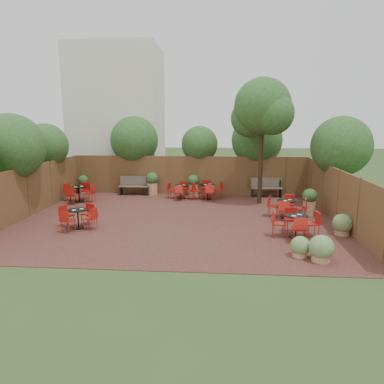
{
  "coord_description": "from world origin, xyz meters",
  "views": [
    {
      "loc": [
        1.63,
        -13.49,
        3.72
      ],
      "look_at": [
        0.51,
        0.5,
        1.0
      ],
      "focal_mm": 33.81,
      "sensor_mm": 36.0,
      "label": 1
    }
  ],
  "objects": [
    {
      "name": "park_bench_right",
      "position": [
        3.93,
        4.63,
        0.51
      ],
      "size": [
        1.57,
        0.61,
        0.95
      ],
      "rotation": [
        0.0,
        0.0,
        0.07
      ],
      "color": "brown",
      "rests_on": "courtyard_paving"
    },
    {
      "name": "bistro_tables",
      "position": [
        0.24,
        1.18,
        0.43
      ],
      "size": [
        10.75,
        7.26,
        0.85
      ],
      "color": "black",
      "rests_on": "courtyard_paving"
    },
    {
      "name": "fence_right",
      "position": [
        6.0,
        0.0,
        1.0
      ],
      "size": [
        0.08,
        10.0,
        2.0
      ],
      "primitive_type": "cube",
      "color": "brown",
      "rests_on": "ground"
    },
    {
      "name": "courtyard_paving",
      "position": [
        0.0,
        0.0,
        0.01
      ],
      "size": [
        12.0,
        10.0,
        0.02
      ],
      "primitive_type": "cube",
      "color": "#341915",
      "rests_on": "ground"
    },
    {
      "name": "overhang_foliage",
      "position": [
        -1.29,
        2.92,
        2.73
      ],
      "size": [
        15.63,
        10.71,
        2.65
      ],
      "color": "#24501A",
      "rests_on": "ground"
    },
    {
      "name": "fence_left",
      "position": [
        -6.0,
        0.0,
        1.0
      ],
      "size": [
        0.08,
        10.0,
        2.0
      ],
      "primitive_type": "cube",
      "color": "brown",
      "rests_on": "ground"
    },
    {
      "name": "park_bench_left",
      "position": [
        -2.81,
        4.63,
        0.51
      ],
      "size": [
        1.56,
        0.54,
        0.96
      ],
      "rotation": [
        0.0,
        0.0,
        0.03
      ],
      "color": "brown",
      "rests_on": "courtyard_paving"
    },
    {
      "name": "neighbour_building",
      "position": [
        -4.5,
        8.0,
        4.0
      ],
      "size": [
        5.0,
        4.0,
        8.0
      ],
      "primitive_type": "cube",
      "color": "silver",
      "rests_on": "ground"
    },
    {
      "name": "fence_back",
      "position": [
        0.0,
        5.0,
        1.0
      ],
      "size": [
        12.0,
        0.08,
        2.0
      ],
      "primitive_type": "cube",
      "color": "brown",
      "rests_on": "ground"
    },
    {
      "name": "low_shrubs",
      "position": [
        4.77,
        -2.99,
        0.35
      ],
      "size": [
        2.43,
        3.12,
        0.73
      ],
      "color": "tan",
      "rests_on": "courtyard_paving"
    },
    {
      "name": "ground",
      "position": [
        0.0,
        0.0,
        0.0
      ],
      "size": [
        80.0,
        80.0,
        0.0
      ],
      "primitive_type": "plane",
      "color": "#354F23",
      "rests_on": "ground"
    },
    {
      "name": "courtyard_tree",
      "position": [
        3.43,
        3.08,
        4.22
      ],
      "size": [
        2.71,
        2.61,
        5.65
      ],
      "rotation": [
        0.0,
        0.0,
        0.08
      ],
      "color": "black",
      "rests_on": "courtyard_paving"
    },
    {
      "name": "planters",
      "position": [
        -0.28,
        3.81,
        0.6
      ],
      "size": [
        11.35,
        4.16,
        1.17
      ],
      "color": "tan",
      "rests_on": "courtyard_paving"
    }
  ]
}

